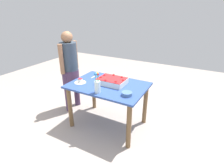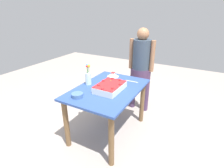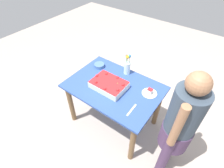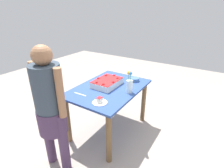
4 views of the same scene
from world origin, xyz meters
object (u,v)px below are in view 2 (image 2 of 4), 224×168
at_px(serving_plate_with_slice, 113,76).
at_px(cake_knife, 132,81).
at_px(sheet_cake, 110,87).
at_px(person_standing, 141,66).
at_px(fruit_bowl, 77,95).
at_px(flower_vase, 88,77).

distance_m(serving_plate_with_slice, cake_knife, 0.35).
xyz_separation_m(sheet_cake, serving_plate_with_slice, (-0.47, -0.21, -0.03)).
relative_size(cake_knife, person_standing, 0.13).
height_order(cake_knife, person_standing, person_standing).
bearing_deg(person_standing, sheet_cake, -5.65).
bearing_deg(fruit_bowl, sheet_cake, 145.14).
xyz_separation_m(sheet_cake, cake_knife, (-0.43, 0.14, -0.05)).
xyz_separation_m(serving_plate_with_slice, cake_knife, (0.04, 0.35, -0.02)).
height_order(serving_plate_with_slice, flower_vase, flower_vase).
xyz_separation_m(sheet_cake, person_standing, (-0.94, 0.09, 0.06)).
bearing_deg(sheet_cake, cake_knife, 161.71).
distance_m(sheet_cake, flower_vase, 0.38).
height_order(sheet_cake, fruit_bowl, sheet_cake).
height_order(cake_knife, fruit_bowl, fruit_bowl).
relative_size(fruit_bowl, person_standing, 0.10).
relative_size(flower_vase, person_standing, 0.20).
bearing_deg(person_standing, serving_plate_with_slice, -32.69).
relative_size(sheet_cake, fruit_bowl, 2.94).
distance_m(serving_plate_with_slice, person_standing, 0.57).
xyz_separation_m(serving_plate_with_slice, flower_vase, (0.44, -0.17, 0.09)).
bearing_deg(sheet_cake, person_standing, 174.35).
bearing_deg(flower_vase, person_standing, 152.67).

